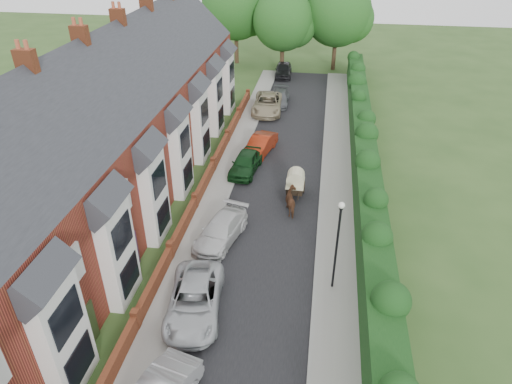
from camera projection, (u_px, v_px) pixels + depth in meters
ground at (253, 342)px, 20.15m from camera, size 140.00×140.00×0.00m
road at (272, 206)px, 29.47m from camera, size 6.00×58.00×0.02m
pavement_hedge_side at (337, 211)px, 28.91m from camera, size 2.20×58.00×0.12m
pavement_house_side at (214, 200)px, 29.95m from camera, size 1.70×58.00×0.12m
kerb_hedge_side at (320, 209)px, 29.04m from camera, size 0.18×58.00×0.13m
kerb_house_side at (226, 201)px, 29.84m from camera, size 0.18×58.00×0.13m
hedge at (369, 192)px, 27.86m from camera, size 2.10×58.00×2.85m
terrace_row at (102, 139)px, 27.63m from camera, size 9.05×40.50×11.50m
garden_wall_row at (195, 202)px, 29.03m from camera, size 0.35×40.35×1.10m
lamppost at (338, 236)px, 21.34m from camera, size 0.32×0.32×5.16m
tree_far_left at (286, 22)px, 51.23m from camera, size 7.14×6.80×9.29m
tree_far_right at (341, 14)px, 51.81m from camera, size 7.98×7.60×10.31m
tree_far_back at (239, 7)px, 54.06m from camera, size 8.40×8.00×10.82m
car_silver_b at (195, 300)px, 21.34m from camera, size 3.09×5.52×1.46m
car_white at (221, 231)px, 26.08m from camera, size 2.92×4.99×1.36m
car_green at (246, 163)px, 33.02m from camera, size 2.20×4.52×1.49m
car_red at (260, 145)px, 35.59m from camera, size 2.44×4.50×1.41m
car_beige at (268, 103)px, 43.04m from camera, size 2.83×5.84×1.60m
car_grey at (280, 98)px, 44.83m from camera, size 1.91×4.45×1.28m
car_black at (283, 70)px, 52.33m from camera, size 2.06×4.65×1.55m
horse at (293, 202)px, 28.50m from camera, size 1.39×2.02×1.56m
horse_cart at (295, 181)px, 30.00m from camera, size 1.22×2.70×1.95m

